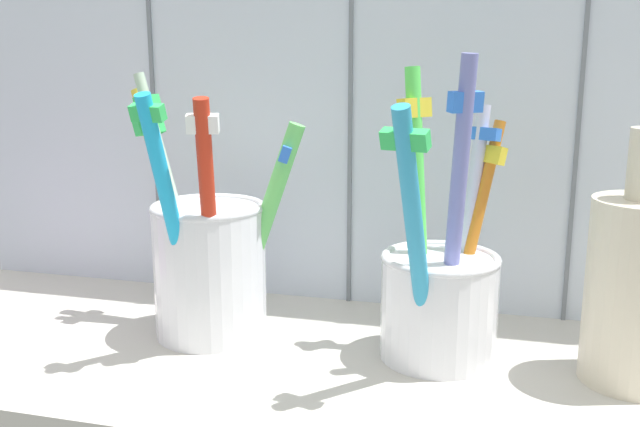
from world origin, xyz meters
TOP-DOWN VIEW (x-y plane):
  - counter_slab at (0.00, 0.00)cm, footprint 64.00×22.00cm
  - tile_wall_back at (-0.00, 12.00)cm, footprint 64.00×2.20cm
  - toothbrush_cup_left at (-7.78, 2.04)cm, footprint 13.51×10.63cm
  - toothbrush_cup_right at (7.76, 2.06)cm, footprint 7.43×11.66cm
  - ceramic_vase at (19.19, 1.64)cm, footprint 6.06×6.06cm

SIDE VIEW (x-z plane):
  - counter_slab at x=0.00cm, z-range 0.00..2.00cm
  - toothbrush_cup_right at x=7.76cm, z-range -2.95..16.03cm
  - toothbrush_cup_left at x=-7.78cm, z-range -1.60..16.09cm
  - ceramic_vase at x=19.19cm, z-range 0.47..15.41cm
  - tile_wall_back at x=0.00cm, z-range 0.00..45.00cm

